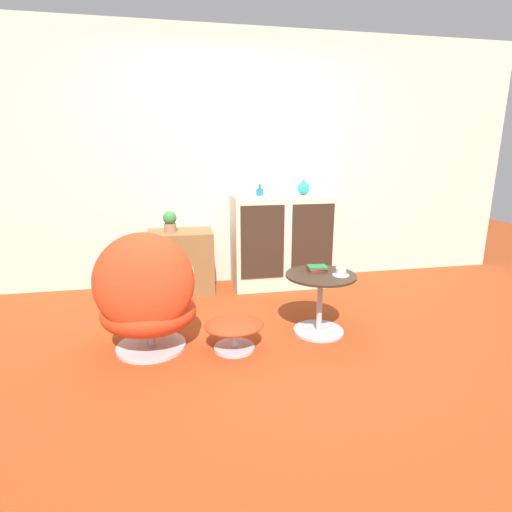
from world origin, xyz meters
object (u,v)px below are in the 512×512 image
egg_chair (147,299)px  book_stack (317,268)px  coffee_table (320,297)px  tv_console (181,261)px  ottoman (234,328)px  sideboard (282,241)px  potted_plant (170,221)px  vase_inner_left (303,188)px  vase_leftmost (260,192)px  teacup (341,272)px

egg_chair → book_stack: size_ratio=5.77×
coffee_table → tv_console: bearing=130.5°
ottoman → coffee_table: bearing=11.9°
sideboard → coffee_table: sideboard is taller
tv_console → coffee_table: tv_console is taller
tv_console → potted_plant: potted_plant is taller
vase_inner_left → vase_leftmost: bearing=-180.0°
tv_console → teacup: (1.19, -1.29, 0.20)m
vase_leftmost → vase_inner_left: size_ratio=0.79×
tv_console → ottoman: bearing=-76.0°
vase_leftmost → book_stack: vase_leftmost is taller
sideboard → teacup: bearing=-84.4°
sideboard → egg_chair: (-1.32, -1.29, -0.08)m
ottoman → coffee_table: size_ratio=0.79×
egg_chair → vase_leftmost: vase_leftmost is taller
tv_console → ottoman: size_ratio=1.49×
vase_leftmost → egg_chair: bearing=-130.0°
tv_console → teacup: bearing=-47.4°
teacup → tv_console: bearing=132.6°
vase_inner_left → teacup: 1.39m
coffee_table → book_stack: book_stack is taller
tv_console → vase_leftmost: (0.82, -0.01, 0.70)m
sideboard → egg_chair: sideboard is taller
tv_console → teacup: tv_console is taller
vase_leftmost → ottoman: bearing=-109.2°
sideboard → ottoman: sideboard is taller
sideboard → potted_plant: (-1.15, 0.01, 0.25)m
teacup → book_stack: bearing=127.8°
egg_chair → ottoman: 0.66m
coffee_table → vase_leftmost: bearing=100.6°
vase_inner_left → ottoman: bearing=-124.6°
egg_chair → vase_inner_left: 2.11m
coffee_table → book_stack: bearing=86.0°
ottoman → vase_inner_left: (0.95, 1.37, 0.87)m
sideboard → teacup: 1.29m
vase_inner_left → potted_plant: bearing=179.6°
teacup → ottoman: bearing=-174.0°
egg_chair → teacup: bearing=0.3°
ottoman → book_stack: (0.71, 0.26, 0.34)m
ottoman → book_stack: bearing=19.8°
tv_console → coffee_table: (1.05, -1.23, -0.02)m
coffee_table → teacup: 0.26m
sideboard → egg_chair: 1.85m
tv_console → potted_plant: bearing=179.6°
egg_chair → potted_plant: size_ratio=4.42×
egg_chair → vase_inner_left: bearing=39.8°
ottoman → vase_leftmost: 1.68m
potted_plant → teacup: potted_plant is taller
vase_inner_left → tv_console: bearing=179.6°
sideboard → book_stack: sideboard is taller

